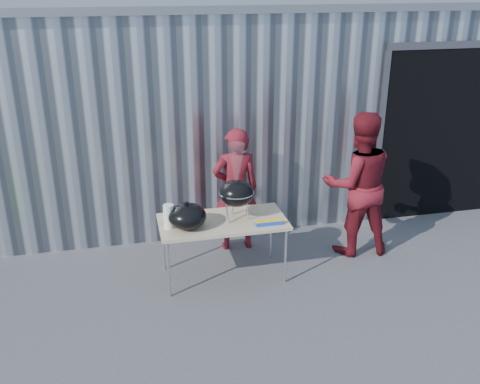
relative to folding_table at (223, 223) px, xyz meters
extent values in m
plane|color=#444446|center=(0.44, -0.59, -0.71)|extent=(80.00, 80.00, 0.00)
cube|color=silver|center=(1.24, 4.11, 0.79)|extent=(8.00, 6.00, 3.00)
cube|color=black|center=(3.74, 1.68, 0.54)|extent=(2.40, 1.20, 2.50)
cube|color=#4C4C51|center=(3.74, 1.11, 1.84)|extent=(2.52, 0.08, 0.10)
cube|color=tan|center=(0.00, 0.00, 0.02)|extent=(1.50, 0.75, 0.04)
cylinder|color=silver|center=(-0.69, -0.32, -0.35)|extent=(0.03, 0.03, 0.71)
cylinder|color=silver|center=(0.69, -0.32, -0.35)|extent=(0.03, 0.03, 0.71)
cylinder|color=silver|center=(-0.69, 0.31, -0.35)|extent=(0.03, 0.03, 0.71)
cylinder|color=silver|center=(0.69, 0.31, -0.35)|extent=(0.03, 0.03, 0.71)
ellipsoid|color=black|center=(0.17, 0.00, 0.37)|extent=(0.41, 0.41, 0.31)
cylinder|color=silver|center=(0.17, 0.00, 0.38)|extent=(0.42, 0.42, 0.02)
cylinder|color=silver|center=(0.17, 0.00, 0.40)|extent=(0.39, 0.39, 0.01)
cylinder|color=silver|center=(0.17, 0.14, 0.16)|extent=(0.02, 0.02, 0.24)
cylinder|color=silver|center=(0.04, -0.07, 0.16)|extent=(0.02, 0.02, 0.24)
cylinder|color=silver|center=(0.29, -0.07, 0.16)|extent=(0.02, 0.02, 0.24)
cylinder|color=#D4824C|center=(0.04, 0.00, 0.41)|extent=(0.02, 0.14, 0.02)
cylinder|color=#D4824C|center=(0.08, 0.00, 0.41)|extent=(0.02, 0.14, 0.02)
cylinder|color=#D4824C|center=(0.11, 0.00, 0.41)|extent=(0.02, 0.14, 0.02)
cylinder|color=#D4824C|center=(0.15, 0.00, 0.41)|extent=(0.02, 0.14, 0.02)
cylinder|color=#D4824C|center=(0.18, 0.00, 0.41)|extent=(0.02, 0.14, 0.02)
cylinder|color=#D4824C|center=(0.22, 0.00, 0.41)|extent=(0.02, 0.14, 0.02)
cylinder|color=#D4824C|center=(0.25, 0.00, 0.41)|extent=(0.02, 0.14, 0.02)
cylinder|color=#D4824C|center=(0.29, 0.00, 0.41)|extent=(0.02, 0.14, 0.02)
cone|color=silver|center=(0.17, 0.00, 0.70)|extent=(0.20, 0.20, 0.55)
ellipsoid|color=black|center=(-0.43, -0.10, 0.18)|extent=(0.44, 0.44, 0.29)
cylinder|color=black|center=(-0.43, -0.10, 0.34)|extent=(0.05, 0.05, 0.03)
cylinder|color=white|center=(-0.63, -0.05, 0.18)|extent=(0.12, 0.12, 0.28)
cube|color=white|center=(-0.55, 0.23, 0.09)|extent=(0.20, 0.15, 0.10)
cube|color=#1C42BA|center=(0.50, -0.25, 0.07)|extent=(0.32, 0.06, 0.05)
cube|color=yellow|center=(0.50, -0.25, 0.10)|extent=(0.32, 0.06, 0.01)
imported|color=maroon|center=(0.32, 0.71, 0.12)|extent=(0.62, 0.41, 1.67)
imported|color=maroon|center=(1.82, 0.27, 0.24)|extent=(0.98, 0.79, 1.90)
camera|label=1|loc=(-1.08, -5.62, 2.72)|focal=40.00mm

